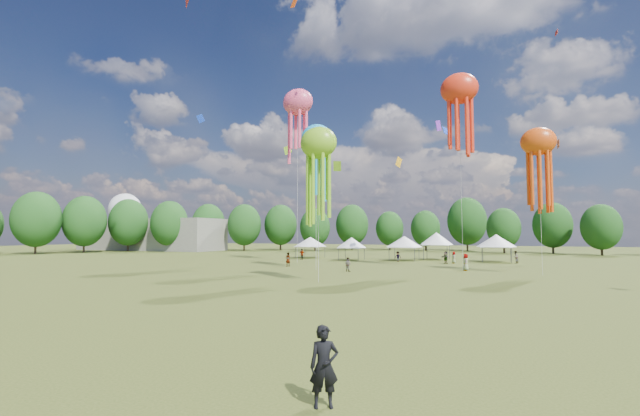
% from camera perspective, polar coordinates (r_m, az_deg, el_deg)
% --- Properties ---
extents(ground, '(300.00, 300.00, 0.00)m').
position_cam_1_polar(ground, '(17.21, -21.66, -17.35)').
color(ground, '#384416').
rests_on(ground, ground).
extents(observer_main, '(0.85, 0.75, 1.95)m').
position_cam_1_polar(observer_main, '(10.82, 0.56, -20.75)').
color(observer_main, black).
rests_on(observer_main, ground).
extents(spectator_near, '(0.92, 0.82, 1.57)m').
position_cam_1_polar(spectator_near, '(47.00, 3.82, -7.70)').
color(spectator_near, gray).
rests_on(spectator_near, ground).
extents(spectators_far, '(32.90, 18.65, 1.93)m').
position_cam_1_polar(spectators_far, '(60.55, 13.74, -6.60)').
color(spectators_far, gray).
rests_on(spectators_far, ground).
extents(festival_tents, '(35.76, 11.61, 4.45)m').
position_cam_1_polar(festival_tents, '(68.98, 11.26, -4.44)').
color(festival_tents, '#47474C').
rests_on(festival_tents, ground).
extents(show_kites, '(35.18, 24.59, 25.88)m').
position_cam_1_polar(show_kites, '(52.61, 6.76, 10.69)').
color(show_kites, '#1BA5EB').
rests_on(show_kites, ground).
extents(small_kites, '(75.99, 53.76, 46.53)m').
position_cam_1_polar(small_kites, '(61.12, 11.39, 24.71)').
color(small_kites, '#1BA5EB').
rests_on(small_kites, ground).
extents(treeline, '(201.57, 95.24, 13.43)m').
position_cam_1_polar(treeline, '(76.13, 11.09, -1.72)').
color(treeline, '#38281C').
rests_on(treeline, ground).
extents(hangar, '(40.00, 12.00, 8.00)m').
position_cam_1_polar(hangar, '(118.52, -22.08, -3.40)').
color(hangar, gray).
rests_on(hangar, ground).
extents(radome, '(9.00, 9.00, 16.00)m').
position_cam_1_polar(radome, '(134.37, -25.05, -0.76)').
color(radome, white).
rests_on(radome, ground).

